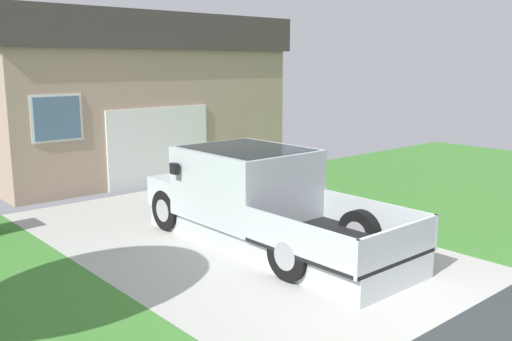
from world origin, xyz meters
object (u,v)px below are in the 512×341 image
object	(u,v)px
person_with_hat	(273,175)
handbag	(286,214)
house_with_garage	(111,93)
pickup_truck	(254,199)

from	to	relation	value
person_with_hat	handbag	size ratio (longest dim) A/B	3.59
person_with_hat	house_with_garage	xyz separation A→B (m)	(0.36, 7.85, 1.36)
handbag	house_with_garage	xyz separation A→B (m)	(0.27, 8.16, 2.16)
pickup_truck	handbag	size ratio (longest dim) A/B	11.73
pickup_truck	handbag	distance (m)	1.59
handbag	house_with_garage	distance (m)	8.44
pickup_truck	house_with_garage	xyz separation A→B (m)	(1.63, 8.70, 1.53)
person_with_hat	house_with_garage	size ratio (longest dim) A/B	0.19
person_with_hat	handbag	distance (m)	0.85
pickup_truck	handbag	bearing A→B (deg)	21.92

